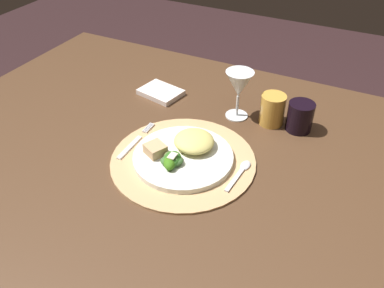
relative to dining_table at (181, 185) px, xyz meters
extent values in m
cube|color=#4C321F|center=(0.00, 0.00, 0.11)|extent=(1.48, 1.05, 0.03)
cylinder|color=#4F3621|center=(-0.66, 0.44, -0.24)|extent=(0.08, 0.08, 0.69)
cylinder|color=tan|center=(0.03, -0.04, 0.13)|extent=(0.37, 0.37, 0.01)
cylinder|color=white|center=(0.03, -0.04, 0.14)|extent=(0.25, 0.25, 0.01)
ellipsoid|color=#D9CA6C|center=(0.04, 0.01, 0.17)|extent=(0.15, 0.15, 0.03)
ellipsoid|color=#2A601D|center=(0.02, -0.07, 0.16)|extent=(0.05, 0.07, 0.02)
ellipsoid|color=#3A7316|center=(0.02, -0.09, 0.16)|extent=(0.05, 0.06, 0.02)
ellipsoid|color=#2F5D2A|center=(0.02, -0.08, 0.16)|extent=(0.03, 0.06, 0.02)
ellipsoid|color=#3A622D|center=(0.02, -0.08, 0.16)|extent=(0.07, 0.06, 0.02)
ellipsoid|color=#4C612D|center=(0.01, -0.07, 0.16)|extent=(0.06, 0.06, 0.02)
cube|color=beige|center=(0.02, -0.08, 0.17)|extent=(0.02, 0.02, 0.01)
cube|color=beige|center=(0.02, -0.08, 0.17)|extent=(0.03, 0.03, 0.01)
cube|color=tan|center=(-0.04, -0.06, 0.16)|extent=(0.06, 0.06, 0.03)
cube|color=silver|center=(-0.12, -0.06, 0.14)|extent=(0.01, 0.10, 0.00)
cube|color=silver|center=(-0.13, 0.04, 0.14)|extent=(0.00, 0.05, 0.00)
cube|color=silver|center=(-0.12, 0.04, 0.14)|extent=(0.00, 0.05, 0.00)
cube|color=silver|center=(-0.12, 0.04, 0.14)|extent=(0.00, 0.05, 0.00)
cube|color=silver|center=(-0.11, 0.04, 0.14)|extent=(0.00, 0.05, 0.00)
cube|color=silver|center=(0.17, -0.05, 0.14)|extent=(0.02, 0.09, 0.00)
ellipsoid|color=silver|center=(0.18, 0.01, 0.14)|extent=(0.02, 0.04, 0.01)
cube|color=white|center=(-0.19, 0.22, 0.14)|extent=(0.14, 0.12, 0.02)
cylinder|color=silver|center=(0.07, 0.22, 0.13)|extent=(0.07, 0.07, 0.00)
cylinder|color=silver|center=(0.07, 0.22, 0.16)|extent=(0.01, 0.01, 0.06)
cone|color=silver|center=(0.07, 0.22, 0.23)|extent=(0.08, 0.08, 0.08)
cylinder|color=gold|center=(0.17, 0.23, 0.17)|extent=(0.07, 0.07, 0.09)
cylinder|color=black|center=(0.25, 0.23, 0.17)|extent=(0.07, 0.07, 0.08)
camera|label=1|loc=(0.39, -0.71, 0.77)|focal=37.10mm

